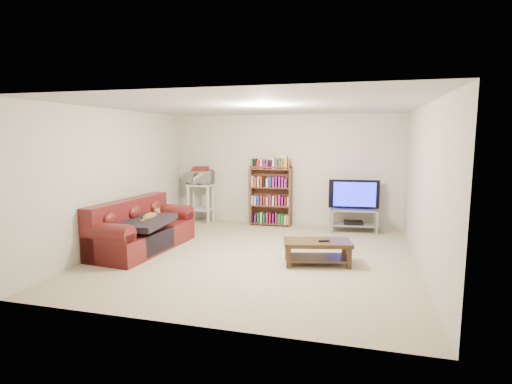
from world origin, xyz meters
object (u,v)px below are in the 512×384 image
(coffee_table, at_px, (317,248))
(bookshelf, at_px, (271,195))
(sofa, at_px, (140,232))
(tv_stand, at_px, (353,216))

(coffee_table, distance_m, bookshelf, 2.80)
(coffee_table, bearing_deg, sofa, 166.26)
(coffee_table, xyz_separation_m, bookshelf, (-1.28, 2.45, 0.41))
(sofa, xyz_separation_m, tv_stand, (3.54, 2.26, 0.01))
(bookshelf, bearing_deg, sofa, -128.35)
(sofa, distance_m, coffee_table, 3.05)
(sofa, xyz_separation_m, bookshelf, (1.77, 2.41, 0.36))
(coffee_table, relative_size, bookshelf, 0.85)
(sofa, relative_size, coffee_table, 1.89)
(sofa, relative_size, tv_stand, 2.12)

